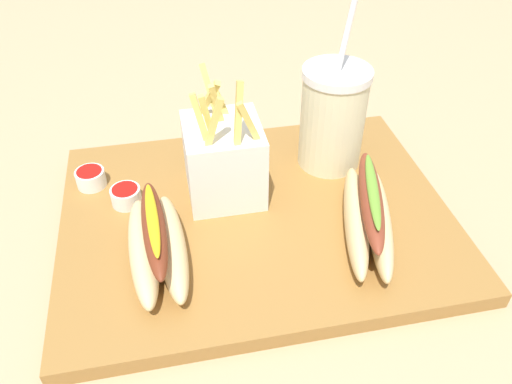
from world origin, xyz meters
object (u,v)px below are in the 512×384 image
(hot_dog_1, at_px, (368,215))
(soda_cup, at_px, (333,117))
(hot_dog_2, at_px, (157,244))
(fries_basket, at_px, (224,159))
(ketchup_cup_1, at_px, (91,177))
(ketchup_cup_2, at_px, (126,195))

(hot_dog_1, bearing_deg, soda_cup, 89.81)
(soda_cup, bearing_deg, hot_dog_2, -149.46)
(hot_dog_1, bearing_deg, fries_basket, 144.24)
(fries_basket, distance_m, hot_dog_1, 0.18)
(fries_basket, relative_size, ketchup_cup_1, 4.44)
(hot_dog_1, bearing_deg, ketchup_cup_2, 158.33)
(soda_cup, xyz_separation_m, fries_basket, (-0.15, -0.04, -0.02))
(ketchup_cup_1, bearing_deg, ketchup_cup_2, -45.63)
(hot_dog_2, bearing_deg, soda_cup, 30.54)
(ketchup_cup_1, bearing_deg, hot_dog_1, -25.87)
(hot_dog_1, height_order, ketchup_cup_1, hot_dog_1)
(hot_dog_2, bearing_deg, ketchup_cup_1, 117.55)
(fries_basket, distance_m, ketchup_cup_2, 0.13)
(ketchup_cup_2, bearing_deg, ketchup_cup_1, 134.37)
(fries_basket, relative_size, hot_dog_2, 1.00)
(fries_basket, distance_m, ketchup_cup_1, 0.17)
(soda_cup, distance_m, ketchup_cup_1, 0.32)
(soda_cup, height_order, fries_basket, soda_cup)
(soda_cup, xyz_separation_m, ketchup_cup_2, (-0.27, -0.04, -0.06))
(soda_cup, xyz_separation_m, hot_dog_1, (-0.00, -0.14, -0.04))
(ketchup_cup_2, bearing_deg, hot_dog_1, -21.67)
(soda_cup, xyz_separation_m, ketchup_cup_1, (-0.31, 0.01, -0.06))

